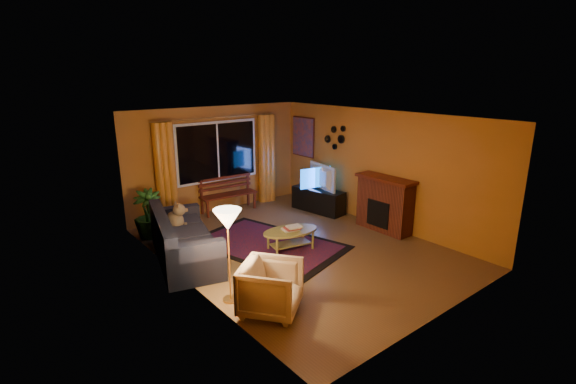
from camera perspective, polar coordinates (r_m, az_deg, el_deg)
floor at (r=8.07m, az=1.34°, el=-7.72°), size 4.50×6.00×0.02m
ceiling at (r=7.42m, az=1.47°, el=10.39°), size 4.50×6.00×0.02m
wall_back at (r=10.08m, az=-9.70°, el=4.40°), size 4.50×0.02×2.50m
wall_left at (r=6.49m, az=-14.08°, el=-2.30°), size 0.02×6.00×2.50m
wall_right at (r=9.23m, az=12.23°, el=3.21°), size 0.02×6.00×2.50m
window at (r=9.99m, az=-9.57°, el=5.47°), size 2.00×0.02×1.30m
curtain_rod at (r=9.84m, az=-9.66°, el=10.02°), size 3.20×0.03×0.03m
curtain_left at (r=9.43m, az=-16.45°, el=2.37°), size 0.36×0.36×2.24m
curtain_right at (r=10.70m, az=-3.00°, el=4.57°), size 0.36×0.36×2.24m
bench at (r=10.18m, az=-8.09°, el=-1.48°), size 1.41×0.51×0.41m
potted_plant at (r=8.87m, az=-18.61°, el=-2.87°), size 0.69×0.69×0.99m
sofa at (r=7.63m, az=-13.94°, el=-5.99°), size 1.46×2.34×0.88m
dog at (r=8.00m, az=-15.21°, el=-3.45°), size 0.40×0.46×0.43m
armchair at (r=5.91m, az=-2.35°, el=-12.67°), size 1.06×1.06×0.80m
floor_lamp at (r=6.09m, az=-8.07°, el=-8.74°), size 0.24×0.24×1.40m
rug at (r=8.20m, az=-2.79°, el=-7.17°), size 2.52×3.25×0.02m
coffee_table at (r=7.92m, az=0.34°, el=-6.55°), size 1.28×1.28×0.39m
tv_console at (r=10.08m, az=4.16°, el=-1.12°), size 0.64×1.38×0.55m
television at (r=9.93m, az=4.22°, el=2.06°), size 0.31×1.04×0.60m
fireplace at (r=9.01m, az=13.08°, el=-1.77°), size 0.40×1.20×1.10m
mirror_cluster at (r=9.95m, az=6.41°, el=7.60°), size 0.06×0.60×0.56m
painting at (r=10.81m, az=2.08°, el=7.55°), size 0.04×0.76×0.96m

